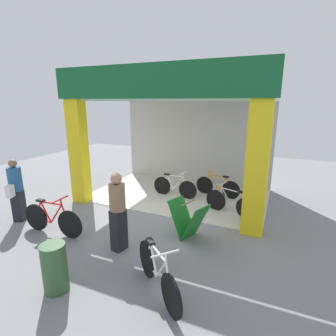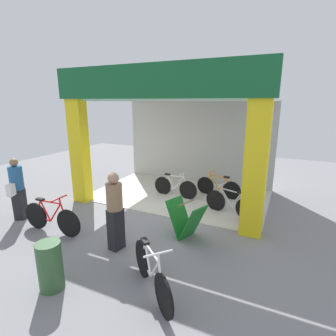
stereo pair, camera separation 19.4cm
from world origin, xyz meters
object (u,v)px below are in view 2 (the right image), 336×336
(bicycle_inside_2, at_px, (175,187))
(trash_bin, at_px, (50,266))
(bicycle_parked_1, at_px, (151,273))
(sandwich_board_sign, at_px, (186,220))
(pedestrian_0, at_px, (115,210))
(bicycle_inside_0, at_px, (218,187))
(bicycle_parked_0, at_px, (52,218))
(pedestrian_1, at_px, (17,188))
(bicycle_inside_1, at_px, (231,204))

(bicycle_inside_2, distance_m, trash_bin, 4.92)
(bicycle_parked_1, distance_m, sandwich_board_sign, 1.95)
(sandwich_board_sign, relative_size, pedestrian_0, 0.58)
(bicycle_inside_0, relative_size, trash_bin, 1.80)
(bicycle_inside_2, bearing_deg, bicycle_parked_0, -115.88)
(pedestrian_1, bearing_deg, sandwich_board_sign, 12.20)
(bicycle_parked_0, relative_size, pedestrian_1, 1.03)
(bicycle_inside_0, height_order, trash_bin, trash_bin)
(bicycle_inside_2, relative_size, trash_bin, 1.85)
(bicycle_inside_1, bearing_deg, bicycle_inside_0, 117.82)
(bicycle_inside_1, height_order, bicycle_parked_0, bicycle_parked_0)
(sandwich_board_sign, bearing_deg, pedestrian_1, -167.80)
(bicycle_parked_0, height_order, bicycle_parked_1, bicycle_parked_0)
(bicycle_inside_1, relative_size, pedestrian_0, 0.89)
(pedestrian_0, height_order, pedestrian_1, pedestrian_0)
(bicycle_inside_0, xyz_separation_m, bicycle_parked_1, (0.17, -4.91, 0.03))
(bicycle_parked_1, relative_size, trash_bin, 1.52)
(bicycle_parked_1, relative_size, sandwich_board_sign, 1.31)
(sandwich_board_sign, bearing_deg, pedestrian_0, -137.68)
(bicycle_inside_2, distance_m, bicycle_parked_1, 4.54)
(bicycle_inside_1, distance_m, pedestrian_0, 3.35)
(bicycle_inside_0, height_order, bicycle_inside_2, bicycle_inside_2)
(pedestrian_0, bearing_deg, bicycle_inside_0, 73.91)
(bicycle_parked_1, height_order, pedestrian_1, pedestrian_1)
(bicycle_inside_2, height_order, pedestrian_0, pedestrian_0)
(pedestrian_1, bearing_deg, pedestrian_0, -2.16)
(bicycle_inside_1, relative_size, sandwich_board_sign, 1.53)
(bicycle_parked_0, distance_m, trash_bin, 2.12)
(bicycle_inside_1, bearing_deg, bicycle_inside_2, 160.99)
(sandwich_board_sign, distance_m, pedestrian_1, 4.53)
(bicycle_parked_0, bearing_deg, pedestrian_0, 2.27)
(bicycle_inside_0, relative_size, bicycle_parked_0, 0.89)
(sandwich_board_sign, xyz_separation_m, pedestrian_1, (-4.41, -0.95, 0.42))
(bicycle_inside_0, distance_m, trash_bin, 5.71)
(sandwich_board_sign, height_order, pedestrian_1, pedestrian_1)
(bicycle_inside_0, bearing_deg, bicycle_inside_2, -154.76)
(bicycle_inside_2, relative_size, pedestrian_1, 0.94)
(bicycle_inside_1, bearing_deg, trash_bin, -116.35)
(bicycle_inside_0, distance_m, bicycle_parked_1, 4.91)
(bicycle_inside_0, distance_m, bicycle_parked_0, 5.08)
(bicycle_inside_1, xyz_separation_m, bicycle_inside_2, (-1.98, 0.68, 0.00))
(bicycle_parked_0, relative_size, pedestrian_0, 1.01)
(bicycle_inside_0, bearing_deg, bicycle_inside_1, -62.18)
(pedestrian_1, distance_m, trash_bin, 3.41)
(bicycle_inside_0, xyz_separation_m, bicycle_inside_1, (0.68, -1.29, 0.01))
(bicycle_parked_1, bearing_deg, bicycle_inside_2, 108.82)
(bicycle_inside_0, xyz_separation_m, trash_bin, (-1.42, -5.53, 0.09))
(bicycle_inside_0, bearing_deg, bicycle_parked_0, -126.06)
(bicycle_parked_1, bearing_deg, bicycle_inside_1, 81.93)
(pedestrian_1, bearing_deg, bicycle_inside_1, 27.35)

